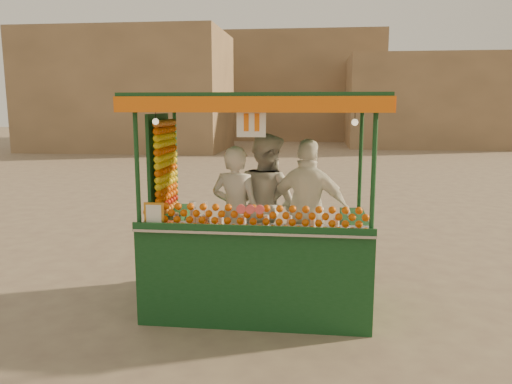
# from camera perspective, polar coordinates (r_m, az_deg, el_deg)

# --- Properties ---
(ground) EXTENTS (90.00, 90.00, 0.00)m
(ground) POSITION_cam_1_polar(r_m,az_deg,el_deg) (6.12, 0.13, -12.16)
(ground) COLOR #6C594D
(ground) RESTS_ON ground
(building_left) EXTENTS (10.00, 6.00, 6.00)m
(building_left) POSITION_cam_1_polar(r_m,az_deg,el_deg) (27.40, -14.19, 11.04)
(building_left) COLOR #9A7957
(building_left) RESTS_ON ground
(building_right) EXTENTS (9.00, 6.00, 5.00)m
(building_right) POSITION_cam_1_polar(r_m,az_deg,el_deg) (30.31, 19.07, 9.72)
(building_right) COLOR #9A7957
(building_right) RESTS_ON ground
(building_center) EXTENTS (14.00, 7.00, 7.00)m
(building_center) POSITION_cam_1_polar(r_m,az_deg,el_deg) (35.76, 2.50, 11.78)
(building_center) COLOR #9A7957
(building_center) RESTS_ON ground
(juice_cart) EXTENTS (2.66, 1.72, 2.42)m
(juice_cart) POSITION_cam_1_polar(r_m,az_deg,el_deg) (5.65, -0.39, -5.59)
(juice_cart) COLOR #103D18
(juice_cart) RESTS_ON ground
(vendor_left) EXTENTS (0.63, 0.47, 1.56)m
(vendor_left) POSITION_cam_1_polar(r_m,az_deg,el_deg) (5.82, -2.34, -2.38)
(vendor_left) COLOR silver
(vendor_left) RESTS_ON ground
(vendor_middle) EXTENTS (1.04, 1.02, 1.69)m
(vendor_middle) POSITION_cam_1_polar(r_m,az_deg,el_deg) (5.99, 1.21, -1.39)
(vendor_middle) COLOR beige
(vendor_middle) RESTS_ON ground
(vendor_right) EXTENTS (1.03, 0.59, 1.65)m
(vendor_right) POSITION_cam_1_polar(r_m,az_deg,el_deg) (5.72, 5.97, -2.21)
(vendor_right) COLOR white
(vendor_right) RESTS_ON ground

